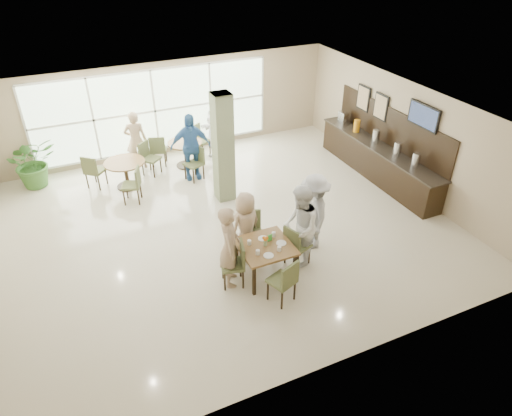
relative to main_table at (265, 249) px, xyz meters
name	(u,v)px	position (x,y,z in m)	size (l,w,h in m)	color
ground	(228,224)	(-0.02, 2.03, -0.67)	(10.00, 10.00, 0.00)	beige
room_shell	(225,160)	(-0.02, 2.03, 1.04)	(10.00, 10.00, 10.00)	white
window_bank	(155,111)	(-0.52, 6.49, 0.73)	(7.00, 0.04, 7.00)	silver
column	(223,148)	(0.38, 3.23, 0.73)	(0.45, 0.45, 2.80)	#687450
main_table	(265,249)	(0.00, 0.00, 0.00)	(1.04, 1.04, 0.75)	brown
round_table_left	(125,168)	(-1.83, 4.85, -0.10)	(1.07, 1.07, 0.75)	brown
round_table_right	(185,148)	(0.00, 5.40, -0.12)	(1.00, 1.00, 0.75)	brown
chairs_main_table	(266,255)	(0.04, 0.03, -0.19)	(2.03, 2.14, 0.95)	#545C32
chairs_table_left	(126,171)	(-1.82, 4.84, -0.19)	(2.17, 1.90, 0.95)	#545C32
chairs_table_right	(185,151)	(-0.03, 5.39, -0.19)	(1.94, 1.99, 0.95)	#545C32
tabletop_clutter	(267,243)	(0.03, -0.02, 0.14)	(0.73, 0.74, 0.21)	white
buffet_counter	(378,159)	(4.68, 2.53, -0.11)	(0.64, 4.70, 1.95)	black
wall_tv	(424,116)	(4.91, 1.43, 1.48)	(0.06, 1.00, 0.58)	black
framed_art_a	(381,107)	(4.92, 3.03, 1.18)	(0.05, 0.55, 0.70)	black
framed_art_b	(363,98)	(4.92, 3.83, 1.18)	(0.05, 0.55, 0.70)	black
potted_plant	(33,162)	(-4.05, 5.96, 0.03)	(1.24, 1.24, 1.38)	#3D712D
teen_left	(230,247)	(-0.71, 0.10, 0.21)	(0.64, 0.42, 1.74)	tan
teen_far	(246,225)	(-0.08, 0.78, 0.10)	(0.75, 0.41, 1.53)	tan
teen_right	(300,227)	(0.82, 0.09, 0.24)	(0.88, 0.69, 1.81)	white
teen_standing	(314,212)	(1.38, 0.49, 0.21)	(1.14, 0.65, 1.76)	#A3A3A5
adult_a	(190,147)	(-0.05, 4.63, 0.27)	(1.10, 0.62, 1.87)	#386BA9
adult_b	(215,135)	(0.94, 5.45, 0.12)	(1.46, 0.63, 1.57)	white
adult_standing	(136,140)	(-1.29, 5.87, 0.19)	(0.62, 0.41, 1.71)	tan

